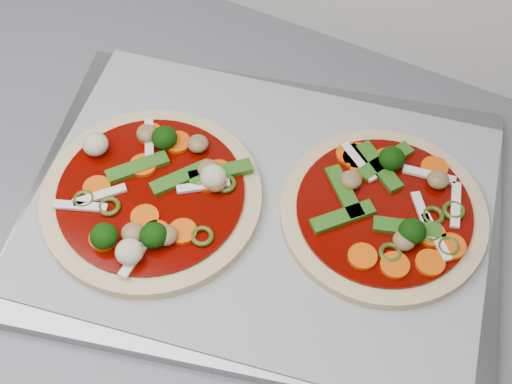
% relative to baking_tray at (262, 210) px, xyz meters
% --- Properties ---
extents(countertop, '(3.60, 0.60, 0.04)m').
position_rel_baking_tray_xyz_m(countertop, '(0.09, -0.05, -0.03)').
color(countertop, slate).
rests_on(countertop, base_cabinet).
extents(baking_tray, '(0.49, 0.41, 0.01)m').
position_rel_baking_tray_xyz_m(baking_tray, '(0.00, 0.00, 0.00)').
color(baking_tray, gray).
rests_on(baking_tray, countertop).
extents(parchment, '(0.46, 0.37, 0.00)m').
position_rel_baking_tray_xyz_m(parchment, '(-0.00, 0.00, 0.01)').
color(parchment, '#9A9A9F').
rests_on(parchment, baking_tray).
extents(pizza_left, '(0.22, 0.22, 0.03)m').
position_rel_baking_tray_xyz_m(pizza_left, '(-0.09, -0.04, 0.02)').
color(pizza_left, '#E4C488').
rests_on(pizza_left, parchment).
extents(pizza_right, '(0.23, 0.23, 0.03)m').
position_rel_baking_tray_xyz_m(pizza_right, '(0.10, 0.04, 0.02)').
color(pizza_right, '#E4C488').
rests_on(pizza_right, parchment).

